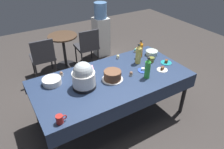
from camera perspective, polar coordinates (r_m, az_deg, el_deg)
The scene contains 23 objects.
ground at distance 3.40m, azimuth 0.00°, elevation -11.39°, with size 9.00×9.00×0.00m, color #383330.
potluck_table at distance 2.96m, azimuth 0.00°, elevation -1.82°, with size 2.20×1.10×0.75m.
frosted_layer_cake at distance 2.85m, azimuth 0.14°, elevation -0.29°, with size 0.29×0.29×0.13m.
slow_cooker at distance 2.67m, azimuth -7.76°, elevation -0.50°, with size 0.31×0.31×0.37m.
glass_salad_bowl at distance 3.57m, azimuth 10.76°, elevation 5.83°, with size 0.20×0.20×0.07m, color #B2C6BC.
ceramic_snack_bowl at distance 2.89m, azimuth -16.05°, elevation -1.76°, with size 0.25×0.25×0.08m, color silver.
dessert_plate_white at distance 3.18m, azimuth 13.52°, elevation 1.39°, with size 0.16×0.16×0.05m.
dessert_plate_cobalt at distance 3.11m, azimuth 8.49°, elevation 1.21°, with size 0.16×0.16×0.04m.
dessert_plate_teal at distance 3.38m, azimuth 14.54°, elevation 3.28°, with size 0.17×0.17×0.05m.
cupcake_cocoa at distance 3.62m, azimuth 6.40°, elevation 6.54°, with size 0.05×0.05×0.07m.
cupcake_berry at distance 2.96m, azimuth 5.22°, elevation 0.22°, with size 0.05×0.05×0.07m.
cupcake_mint at distance 3.39m, azimuth 1.62°, elevation 4.86°, with size 0.05×0.05×0.07m.
cupcake_rose at distance 3.04m, azimuth -13.66°, elevation 0.19°, with size 0.05×0.05×0.07m.
soda_bottle_lime_soda at distance 2.89m, azimuth 9.66°, elevation 1.65°, with size 0.08×0.08×0.32m.
soda_bottle_orange_juice at distance 3.43m, azimuth 7.77°, elevation 6.82°, with size 0.07×0.07×0.29m.
soda_bottle_ginger_ale at distance 3.24m, azimuth 7.20°, elevation 5.46°, with size 0.09×0.09×0.32m.
coffee_mug_olive at distance 3.34m, azimuth 10.72°, elevation 3.99°, with size 0.12×0.08×0.08m.
coffee_mug_red at distance 2.30m, azimuth -14.01°, elevation -11.74°, with size 0.12×0.08×0.10m.
paper_napkin_stack at distance 3.13m, azimuth -6.40°, elevation 1.66°, with size 0.14×0.14×0.02m, color pink.
maroon_chair_left at distance 4.26m, azimuth -18.34°, elevation 4.90°, with size 0.46×0.46×0.85m.
maroon_chair_right at distance 4.52m, azimuth -6.70°, elevation 8.01°, with size 0.46×0.46×0.85m.
round_cafe_table at distance 4.57m, azimuth -13.04°, elevation 7.74°, with size 0.60×0.60×0.72m.
water_cooler at distance 4.95m, azimuth -3.01°, elevation 11.70°, with size 0.32×0.32×1.24m.
Camera 1 is at (-1.26, -2.09, 2.38)m, focal length 33.56 mm.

